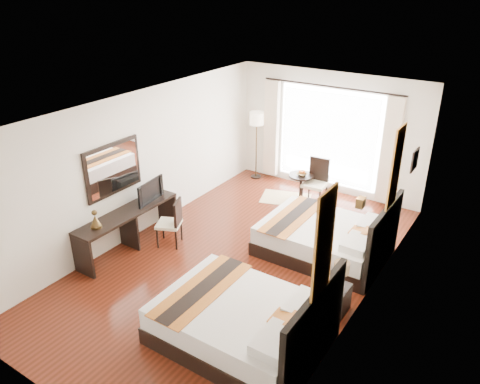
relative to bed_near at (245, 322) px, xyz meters
The scene contains 29 objects.
floor 2.05m from the bed_near, 125.42° to the left, with size 4.50×7.50×0.01m, color #3C160A.
ceiling 3.19m from the bed_near, 125.42° to the left, with size 4.50×7.50×0.02m, color white.
wall_headboard 2.24m from the bed_near, 56.99° to the left, with size 0.01×7.50×2.80m, color silver.
wall_desk 3.94m from the bed_near, 154.24° to the left, with size 0.01×7.50×2.80m, color silver.
wall_window 5.62m from the bed_near, 102.27° to the left, with size 4.50×0.01×2.80m, color silver.
wall_entry 2.63m from the bed_near, 119.24° to the right, with size 4.50×0.01×2.80m, color silver.
window_glass 5.59m from the bed_near, 102.30° to the left, with size 2.40×0.02×2.20m, color white.
sheer_curtain 5.53m from the bed_near, 102.44° to the left, with size 2.30×0.02×2.10m, color white.
drape_left 5.97m from the bed_near, 116.42° to the left, with size 0.35×0.14×2.35m, color beige.
drape_right 5.37m from the bed_near, 87.00° to the left, with size 0.35×0.14×2.35m, color beige.
art_panel_near 1.93m from the bed_near, ahead, with size 0.03×0.50×1.35m, color maroon.
art_panel_far 3.35m from the bed_near, 68.91° to the left, with size 0.03×0.50×1.35m, color maroon.
wall_sconce 2.29m from the bed_near, 51.91° to the left, with size 0.10×0.14×0.14m, color #413017.
mirror_frame 3.72m from the bed_near, 164.82° to the left, with size 0.04×1.25×0.95m, color black.
mirror_glass 3.70m from the bed_near, 164.71° to the left, with size 0.01×1.12×0.82m, color white.
bed_near is the anchor object (origin of this frame).
bed_far 2.74m from the bed_near, 89.40° to the left, with size 2.21×1.72×1.25m.
nightstand 1.53m from the bed_near, 58.38° to the left, with size 0.37×0.46×0.44m, color black.
table_lamp 1.64m from the bed_near, 58.14° to the left, with size 0.23×0.23×0.37m.
vase 1.45m from the bed_near, 55.37° to the left, with size 0.13×0.13×0.13m, color black.
console_desk 3.29m from the bed_near, 163.77° to the left, with size 0.50×2.20×0.76m, color black.
television 3.53m from the bed_near, 154.92° to the left, with size 0.75×0.10×0.43m, color black.
bronze_figurine 3.22m from the bed_near, behind, with size 0.20×0.20×0.29m, color #413017, non-canonical shape.
desk_chair 2.96m from the bed_near, 151.16° to the left, with size 0.57×0.57×0.93m.
floor_lamp 5.96m from the bed_near, 119.95° to the left, with size 0.34×0.34×1.69m.
side_table 4.68m from the bed_near, 107.08° to the left, with size 0.56×0.56×0.64m, color black.
fruit_bowl 4.65m from the bed_near, 106.90° to the left, with size 0.22×0.22×0.05m, color #452A18.
window_chair 4.62m from the bed_near, 102.98° to the left, with size 0.51×0.51×1.05m.
jute_rug 4.73m from the bed_near, 111.12° to the left, with size 1.10×0.75×0.01m, color tan.
Camera 1 is at (3.92, -5.95, 4.71)m, focal length 35.00 mm.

